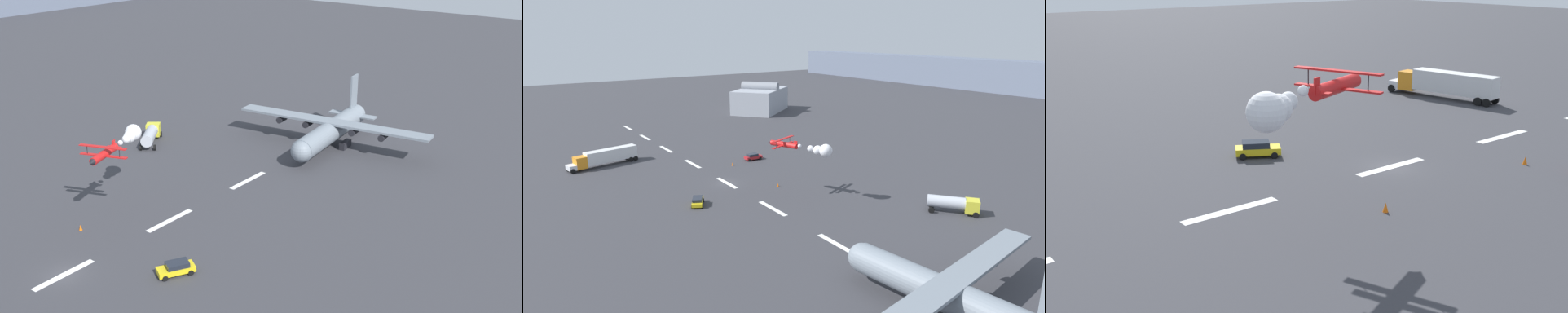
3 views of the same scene
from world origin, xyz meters
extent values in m
plane|color=#38383D|center=(0.00, 0.00, 0.00)|extent=(440.00, 440.00, 0.00)
cube|color=white|center=(-16.88, 0.00, 0.01)|extent=(8.00, 0.90, 0.01)
cube|color=white|center=(0.00, 0.00, 0.01)|extent=(8.00, 0.90, 0.01)
cube|color=white|center=(16.88, 0.00, 0.01)|extent=(8.00, 0.90, 0.01)
cylinder|color=red|center=(11.86, 5.99, 9.70)|extent=(5.65, 2.99, 1.01)
cube|color=red|center=(11.67, 5.92, 9.55)|extent=(2.91, 6.33, 0.12)
cube|color=red|center=(11.67, 5.92, 10.73)|extent=(2.91, 6.33, 0.12)
cylinder|color=black|center=(12.50, 3.77, 10.14)|extent=(0.08, 0.08, 1.18)
cylinder|color=black|center=(10.84, 8.06, 10.14)|extent=(0.08, 0.08, 1.18)
cube|color=red|center=(14.24, 6.91, 10.15)|extent=(0.69, 0.35, 1.10)
cube|color=red|center=(14.24, 6.91, 9.75)|extent=(1.28, 2.08, 0.08)
cone|color=black|center=(8.88, 4.83, 9.70)|extent=(0.96, 1.05, 0.86)
sphere|color=white|center=(15.38, 6.96, 9.99)|extent=(0.70, 0.70, 0.70)
sphere|color=white|center=(17.27, 7.97, 9.74)|extent=(1.16, 1.16, 1.16)
sphere|color=white|center=(18.48, 8.67, 9.61)|extent=(1.69, 1.69, 1.69)
sphere|color=white|center=(19.82, 9.41, 9.70)|extent=(2.32, 2.32, 2.32)
cube|color=silver|center=(-26.07, -24.52, 1.10)|extent=(2.75, 2.03, 1.10)
cube|color=orange|center=(-26.44, -22.56, 1.85)|extent=(2.89, 2.81, 2.60)
cube|color=silver|center=(-27.73, -15.50, 2.30)|extent=(4.62, 12.21, 2.80)
cylinder|color=black|center=(-24.81, -24.50, 0.55)|extent=(0.54, 1.15, 1.10)
cylinder|color=black|center=(-27.26, -11.17, 0.55)|extent=(0.54, 1.15, 1.10)
cylinder|color=black|center=(-27.48, -9.99, 0.55)|extent=(0.54, 1.15, 1.10)
cylinder|color=black|center=(-27.27, -24.95, 0.55)|extent=(0.54, 1.15, 1.10)
cylinder|color=black|center=(-29.72, -11.62, 0.55)|extent=(0.54, 1.15, 1.10)
cylinder|color=black|center=(-29.94, -10.44, 0.55)|extent=(0.54, 1.15, 1.10)
cube|color=yellow|center=(7.85, -10.06, 0.65)|extent=(4.61, 3.65, 0.65)
cube|color=#1E232D|center=(8.02, -10.16, 1.25)|extent=(3.05, 2.69, 0.55)
cylinder|color=black|center=(6.10, -10.12, 0.32)|extent=(0.67, 0.50, 0.64)
cylinder|color=black|center=(8.72, -11.57, 0.32)|extent=(0.67, 0.50, 0.64)
cylinder|color=black|center=(6.98, -8.54, 0.32)|extent=(0.67, 0.50, 0.64)
cylinder|color=black|center=(9.59, -10.00, 0.32)|extent=(0.67, 0.50, 0.64)
cone|color=orange|center=(-10.30, 7.01, 0.38)|extent=(0.44, 0.44, 0.75)
cone|color=orange|center=(7.95, 7.27, 0.38)|extent=(0.44, 0.44, 0.75)
camera|label=1|loc=(-34.86, -54.65, 38.28)|focal=42.79mm
camera|label=2|loc=(77.76, -40.56, 29.76)|focal=30.82mm
camera|label=3|loc=(38.02, 36.62, 17.38)|focal=41.67mm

